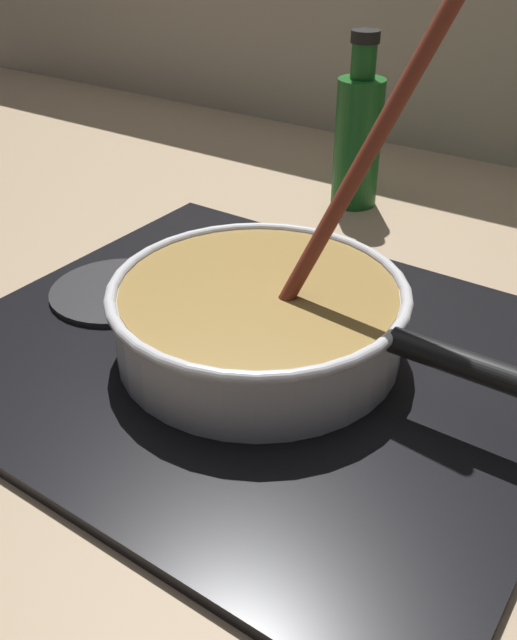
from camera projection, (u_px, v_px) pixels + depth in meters
The scene contains 6 objects.
ground at pixel (129, 413), 0.62m from camera, with size 2.40×1.60×0.04m, color #9E8466.
hob_plate at pixel (258, 354), 0.66m from camera, with size 0.56×0.48×0.01m, color black.
burner_ring at pixel (258, 346), 0.65m from camera, with size 0.19×0.19×0.01m, color #592D0C.
spare_burner at pixel (116, 291), 0.74m from camera, with size 0.14×0.14×0.01m, color #262628.
cooking_pan at pixel (260, 315), 0.63m from camera, with size 0.40×0.27×0.31m.
sauce_bottle at pixel (358, 136), 0.93m from camera, with size 0.06×0.06×0.23m.
Camera 1 is at (0.37, -0.33, 0.38)m, focal length 38.73 mm.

